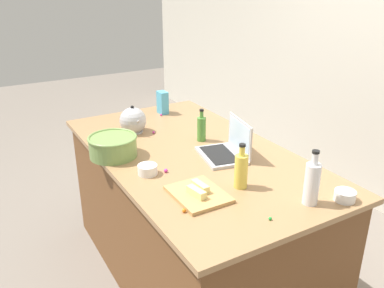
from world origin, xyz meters
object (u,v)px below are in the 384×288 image
object	(u,v)px
laptop	(227,149)
butter_stick_right	(200,186)
ramekin_wide	(148,170)
candy_bag	(163,103)
bottle_oil	(241,170)
butter_stick_left	(196,192)
bottle_vinegar	(312,183)
ramekin_small	(345,196)
ramekin_medium	(133,115)
mixing_bowl_large	(113,146)
kettle	(133,121)
cutting_board	(198,194)
bottle_olive	(201,128)

from	to	relation	value
laptop	butter_stick_right	size ratio (longest dim) A/B	3.16
ramekin_wide	candy_bag	xyz separation A→B (m)	(-0.88, 0.53, 0.06)
bottle_oil	butter_stick_left	distance (m)	0.26
laptop	butter_stick_left	size ratio (longest dim) A/B	3.16
bottle_vinegar	butter_stick_right	world-z (taller)	bottle_vinegar
ramekin_small	ramekin_medium	bearing A→B (deg)	-165.59
mixing_bowl_large	kettle	bearing A→B (deg)	140.53
bottle_oil	butter_stick_right	size ratio (longest dim) A/B	2.12
cutting_board	ramekin_medium	xyz separation A→B (m)	(-1.22, 0.16, 0.02)
bottle_olive	butter_stick_left	world-z (taller)	bottle_olive
laptop	butter_stick_left	bearing A→B (deg)	-50.71
laptop	kettle	xyz separation A→B (m)	(-0.64, -0.32, 0.03)
candy_bag	ramekin_small	bearing A→B (deg)	5.85
bottle_oil	butter_stick_left	bearing A→B (deg)	-92.13
bottle_olive	ramekin_wide	bearing A→B (deg)	-62.06
ramekin_small	bottle_oil	bearing A→B (deg)	-135.49
bottle_olive	mixing_bowl_large	bearing A→B (deg)	-95.08
laptop	bottle_oil	size ratio (longest dim) A/B	1.49
mixing_bowl_large	ramekin_wide	bearing A→B (deg)	13.81
butter_stick_left	kettle	bearing A→B (deg)	175.06
bottle_olive	ramekin_wide	size ratio (longest dim) A/B	2.00
bottle_olive	butter_stick_right	size ratio (longest dim) A/B	1.90
mixing_bowl_large	cutting_board	xyz separation A→B (m)	(0.65, 0.19, -0.06)
kettle	butter_stick_right	bearing A→B (deg)	-2.40
butter_stick_left	candy_bag	size ratio (longest dim) A/B	0.65
bottle_vinegar	cutting_board	size ratio (longest dim) A/B	0.92
bottle_olive	ramekin_wide	distance (m)	0.56
butter_stick_left	mixing_bowl_large	bearing A→B (deg)	-165.74
laptop	kettle	bearing A→B (deg)	-153.46
kettle	butter_stick_right	xyz separation A→B (m)	(0.93, -0.04, -0.04)
laptop	bottle_oil	xyz separation A→B (m)	(0.34, -0.15, 0.05)
butter_stick_left	ramekin_wide	bearing A→B (deg)	-165.35
bottle_vinegar	candy_bag	bearing A→B (deg)	-179.90
butter_stick_left	cutting_board	bearing A→B (deg)	130.60
ramekin_medium	bottle_olive	bearing A→B (deg)	19.10
ramekin_medium	ramekin_wide	bearing A→B (deg)	-17.50
bottle_oil	ramekin_small	bearing A→B (deg)	44.51
cutting_board	butter_stick_right	bearing A→B (deg)	132.20
bottle_vinegar	bottle_oil	size ratio (longest dim) A/B	1.15
butter_stick_right	ramekin_wide	xyz separation A→B (m)	(-0.31, -0.14, -0.01)
cutting_board	ramekin_small	bearing A→B (deg)	56.47
kettle	ramekin_medium	world-z (taller)	kettle
bottle_oil	candy_bag	bearing A→B (deg)	171.66
ramekin_small	candy_bag	bearing A→B (deg)	-174.15
bottle_oil	ramekin_small	xyz separation A→B (m)	(0.35, 0.35, -0.07)
butter_stick_left	ramekin_small	distance (m)	0.70
laptop	ramekin_wide	xyz separation A→B (m)	(-0.02, -0.50, -0.02)
candy_bag	bottle_vinegar	bearing A→B (deg)	0.10
cutting_board	candy_bag	xyz separation A→B (m)	(-1.22, 0.41, 0.08)
laptop	butter_stick_right	xyz separation A→B (m)	(0.29, -0.36, -0.01)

